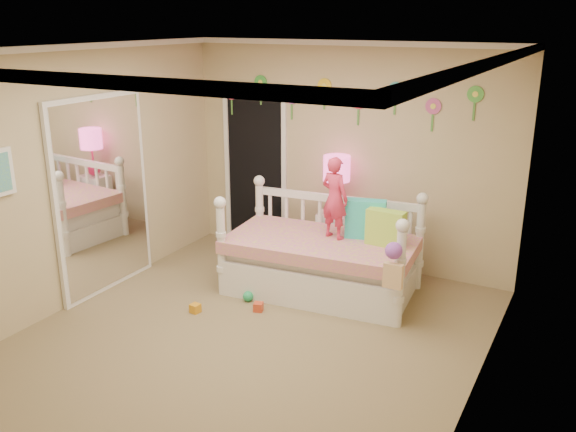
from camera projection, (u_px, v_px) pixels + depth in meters
The scene contains 17 objects.
floor at pixel (248, 340), 5.67m from camera, with size 4.00×4.50×0.01m, color #7F684C.
ceiling at pixel (241, 49), 4.86m from camera, with size 4.00×4.50×0.01m, color white.
back_wall at pixel (347, 156), 7.15m from camera, with size 4.00×0.01×2.60m, color tan.
left_wall at pixel (76, 178), 6.16m from camera, with size 0.01×4.50×2.60m, color tan.
right_wall at pixel (483, 244), 4.37m from camera, with size 0.01×4.50×2.60m, color tan.
crown_molding at pixel (241, 53), 4.87m from camera, with size 4.00×4.50×0.06m, color white, non-canonical shape.
daybed at pixel (322, 244), 6.53m from camera, with size 2.01×1.08×1.09m, color white, non-canonical shape.
pillow_turquoise at pixel (366, 219), 6.46m from camera, with size 0.42×0.15×0.42m, color #26C2A8.
pillow_lime at pixel (386, 228), 6.25m from camera, with size 0.39×0.15×0.37m, color #ACE545.
child at pixel (335, 198), 6.40m from camera, with size 0.32×0.21×0.88m, color #DC3256.
nightstand at pixel (335, 240), 7.27m from camera, with size 0.39×0.30×0.66m, color white.
table_lamp at pixel (337, 176), 7.03m from camera, with size 0.31×0.31×0.68m.
closet_doorway at pixel (255, 167), 7.78m from camera, with size 0.90×0.04×2.07m, color black.
flower_decals at pixel (341, 100), 6.99m from camera, with size 3.40×0.02×0.50m, color #B2668C, non-canonical shape.
mirror_closet at pixel (103, 195), 6.47m from camera, with size 0.07×1.30×2.10m, color white.
hanging_bag at pixel (392, 267), 5.62m from camera, with size 0.20×0.16×0.36m, color beige, non-canonical shape.
toy_scatter at pixel (224, 305), 6.23m from camera, with size 0.80×1.30×0.11m, color #996666, non-canonical shape.
Camera 1 is at (2.70, -4.26, 2.84)m, focal length 38.32 mm.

